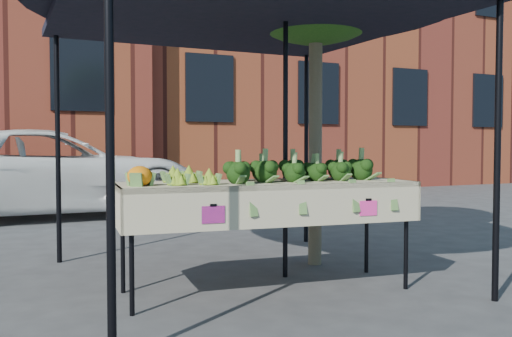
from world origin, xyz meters
name	(u,v)px	position (x,y,z in m)	size (l,w,h in m)	color
ground	(280,292)	(0.00, 0.00, 0.00)	(90.00, 90.00, 0.00)	#313134
table	(266,236)	(-0.09, 0.07, 0.45)	(2.47, 1.04, 0.90)	#C1B491
canopy	(246,126)	(-0.07, 0.51, 1.37)	(3.16, 3.16, 2.74)	black
broccoli_heap	(294,167)	(0.18, 0.10, 1.02)	(1.35, 0.55, 0.23)	black
romanesco_cluster	(187,172)	(-0.76, 0.11, 0.99)	(0.41, 0.55, 0.18)	#88A426
cauliflower_pair	(140,175)	(-1.14, 0.02, 0.98)	(0.18, 0.18, 0.16)	orange
vehicle	(50,60)	(-1.25, 5.98, 2.62)	(2.42, 1.46, 5.24)	white
street_tree	(316,71)	(0.80, 0.79, 1.93)	(1.96, 1.96, 3.87)	#1E4C14
building_right	(294,54)	(7.00, 12.50, 4.25)	(12.00, 8.00, 8.50)	maroon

